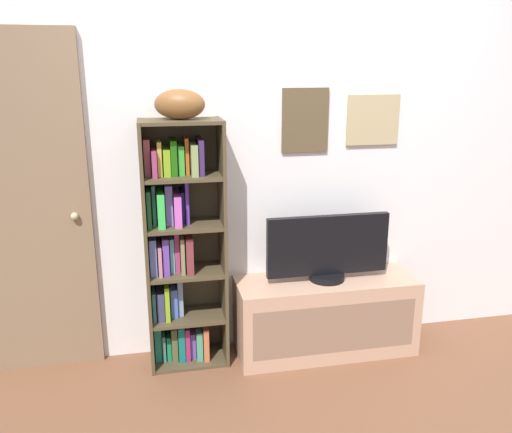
{
  "coord_description": "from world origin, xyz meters",
  "views": [
    {
      "loc": [
        -0.74,
        -2.02,
        1.78
      ],
      "look_at": [
        -0.15,
        0.85,
        0.94
      ],
      "focal_mm": 37.11,
      "sensor_mm": 36.0,
      "label": 1
    }
  ],
  "objects_px": {
    "tv_stand": "(325,315)",
    "television": "(328,249)",
    "football": "(180,104)",
    "door": "(21,211)",
    "bookshelf": "(179,251)"
  },
  "relations": [
    {
      "from": "door",
      "to": "tv_stand",
      "type": "bearing_deg",
      "value": -5.67
    },
    {
      "from": "bookshelf",
      "to": "door",
      "type": "relative_size",
      "value": 0.75
    },
    {
      "from": "football",
      "to": "door",
      "type": "xyz_separation_m",
      "value": [
        -0.91,
        0.12,
        -0.59
      ]
    },
    {
      "from": "football",
      "to": "tv_stand",
      "type": "relative_size",
      "value": 0.25
    },
    {
      "from": "tv_stand",
      "to": "television",
      "type": "bearing_deg",
      "value": 90.0
    },
    {
      "from": "bookshelf",
      "to": "tv_stand",
      "type": "height_order",
      "value": "bookshelf"
    },
    {
      "from": "football",
      "to": "tv_stand",
      "type": "bearing_deg",
      "value": -3.78
    },
    {
      "from": "bookshelf",
      "to": "door",
      "type": "bearing_deg",
      "value": 174.18
    },
    {
      "from": "bookshelf",
      "to": "football",
      "type": "relative_size",
      "value": 5.3
    },
    {
      "from": "bookshelf",
      "to": "television",
      "type": "xyz_separation_m",
      "value": [
        0.9,
        -0.09,
        -0.02
      ]
    },
    {
      "from": "bookshelf",
      "to": "door",
      "type": "xyz_separation_m",
      "value": [
        -0.87,
        0.09,
        0.27
      ]
    },
    {
      "from": "tv_stand",
      "to": "door",
      "type": "height_order",
      "value": "door"
    },
    {
      "from": "football",
      "to": "television",
      "type": "relative_size",
      "value": 0.37
    },
    {
      "from": "football",
      "to": "television",
      "type": "height_order",
      "value": "football"
    },
    {
      "from": "tv_stand",
      "to": "football",
      "type": "bearing_deg",
      "value": 176.22
    }
  ]
}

